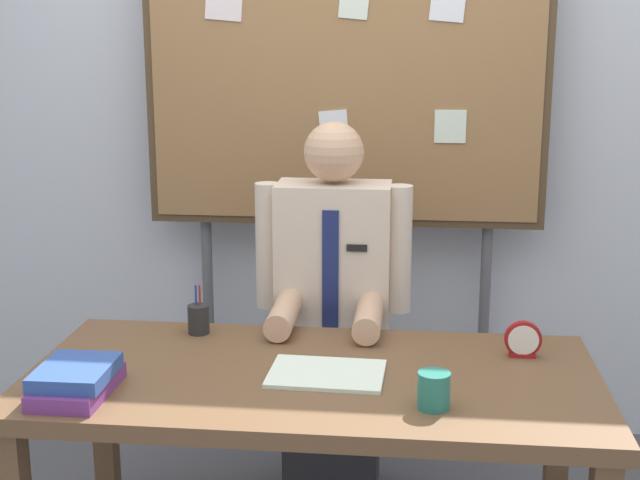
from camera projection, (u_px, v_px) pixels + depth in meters
name	position (u px, v px, depth m)	size (l,w,h in m)	color
back_wall	(348.00, 115.00, 3.63)	(6.40, 0.08, 2.70)	silver
desk	(313.00, 400.00, 2.55)	(1.65, 0.80, 0.72)	brown
person	(333.00, 328.00, 3.15)	(0.55, 0.56, 1.39)	#2D2D33
bulletin_board	(345.00, 71.00, 3.39)	(1.58, 0.09, 2.19)	#4C3823
book_stack	(76.00, 380.00, 2.37)	(0.19, 0.29, 0.08)	#72337F
open_notebook	(327.00, 374.00, 2.51)	(0.33, 0.24, 0.01)	silver
desk_clock	(523.00, 341.00, 2.65)	(0.11, 0.04, 0.11)	maroon
coffee_mug	(434.00, 390.00, 2.28)	(0.09, 0.09, 0.10)	#267266
pen_holder	(199.00, 319.00, 2.86)	(0.07, 0.07, 0.16)	#262626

